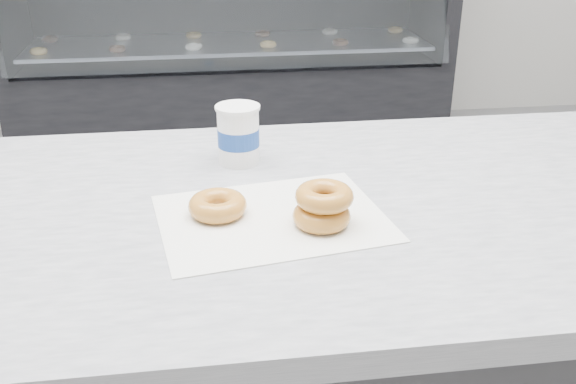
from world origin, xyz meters
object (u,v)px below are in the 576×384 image
Objects in this scene: display_case at (230,59)px; donut_single at (218,205)px; coffee_cup at (238,134)px; donut_stack at (323,206)px.

donut_single is at bearing -93.21° from display_case.
coffee_cup is at bearing 77.46° from donut_single.
display_case reaches higher than donut_stack.
donut_single is 0.75× the size of donut_stack.
donut_stack is at bearing -89.86° from coffee_cup.
coffee_cup reaches higher than donut_stack.
donut_single is 0.84× the size of coffee_cup.
display_case reaches higher than coffee_cup.
display_case reaches higher than donut_single.
display_case is at bearing 86.79° from donut_single.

